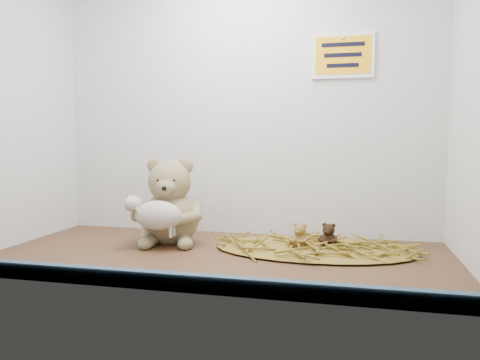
% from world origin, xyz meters
% --- Properties ---
extents(alcove_shell, '(1.20, 0.60, 0.90)m').
position_xyz_m(alcove_shell, '(0.00, 0.09, 0.45)').
color(alcove_shell, '#3C2415').
rests_on(alcove_shell, ground).
extents(front_rail, '(1.19, 0.02, 0.04)m').
position_xyz_m(front_rail, '(0.00, -0.29, 0.02)').
color(front_rail, '#38576B').
rests_on(front_rail, shelf_floor).
extents(straw_bed, '(0.55, 0.32, 0.01)m').
position_xyz_m(straw_bed, '(0.24, 0.12, 0.01)').
color(straw_bed, brown).
rests_on(straw_bed, shelf_floor).
extents(main_teddy, '(0.24, 0.25, 0.25)m').
position_xyz_m(main_teddy, '(-0.18, 0.12, 0.13)').
color(main_teddy, '#918159').
rests_on(main_teddy, shelf_floor).
extents(toy_lamb, '(0.17, 0.11, 0.11)m').
position_xyz_m(toy_lamb, '(-0.18, 0.03, 0.10)').
color(toy_lamb, beige).
rests_on(toy_lamb, main_teddy).
extents(mini_teddy_tan, '(0.07, 0.07, 0.07)m').
position_xyz_m(mini_teddy_tan, '(0.20, 0.11, 0.04)').
color(mini_teddy_tan, brown).
rests_on(mini_teddy_tan, straw_bed).
extents(mini_teddy_brown, '(0.06, 0.07, 0.07)m').
position_xyz_m(mini_teddy_brown, '(0.27, 0.13, 0.04)').
color(mini_teddy_brown, black).
rests_on(mini_teddy_brown, straw_bed).
extents(wall_sign, '(0.16, 0.01, 0.11)m').
position_xyz_m(wall_sign, '(0.30, 0.29, 0.55)').
color(wall_sign, orange).
rests_on(wall_sign, back_wall).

